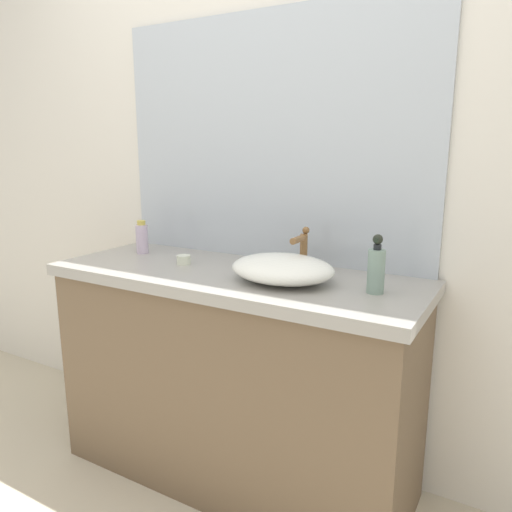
% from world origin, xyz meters
% --- Properties ---
extents(bathroom_wall_rear, '(6.00, 0.06, 2.60)m').
position_xyz_m(bathroom_wall_rear, '(0.00, 0.73, 1.30)').
color(bathroom_wall_rear, silver).
rests_on(bathroom_wall_rear, ground).
extents(vanity_counter, '(1.47, 0.55, 0.89)m').
position_xyz_m(vanity_counter, '(-0.05, 0.41, 0.45)').
color(vanity_counter, brown).
rests_on(vanity_counter, ground).
extents(wall_mirror_panel, '(1.42, 0.01, 1.00)m').
position_xyz_m(wall_mirror_panel, '(-0.05, 0.69, 1.39)').
color(wall_mirror_panel, '#B2BCC6').
rests_on(wall_mirror_panel, vanity_counter).
extents(sink_basin, '(0.38, 0.30, 0.10)m').
position_xyz_m(sink_basin, '(0.18, 0.38, 0.93)').
color(sink_basin, white).
rests_on(sink_basin, vanity_counter).
extents(faucet, '(0.03, 0.13, 0.17)m').
position_xyz_m(faucet, '(0.18, 0.55, 0.99)').
color(faucet, brown).
rests_on(faucet, vanity_counter).
extents(soap_dispenser, '(0.06, 0.06, 0.20)m').
position_xyz_m(soap_dispenser, '(0.51, 0.42, 0.97)').
color(soap_dispenser, gray).
rests_on(soap_dispenser, vanity_counter).
extents(lotion_bottle, '(0.05, 0.05, 0.15)m').
position_xyz_m(lotion_bottle, '(-0.59, 0.50, 0.96)').
color(lotion_bottle, silver).
rests_on(lotion_bottle, vanity_counter).
extents(candle_jar, '(0.06, 0.06, 0.04)m').
position_xyz_m(candle_jar, '(-0.29, 0.42, 0.90)').
color(candle_jar, silver).
rests_on(candle_jar, vanity_counter).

